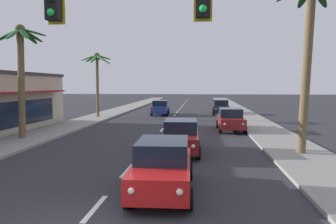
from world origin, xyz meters
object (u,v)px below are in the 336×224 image
at_px(sedan_lead_at_stop_bar, 163,166).
at_px(sedan_third_in_queue, 181,136).
at_px(sedan_oncoming_far, 160,108).
at_px(palm_right_second, 309,39).
at_px(traffic_signal_mast, 208,22).
at_px(palm_left_third, 97,69).
at_px(sedan_parked_nearest_kerb, 221,107).
at_px(palm_left_second, 21,62).
at_px(sedan_parked_mid_kerb, 230,119).

relative_size(sedan_lead_at_stop_bar, sedan_third_in_queue, 1.00).
distance_m(sedan_oncoming_far, palm_right_second, 22.94).
bearing_deg(sedan_third_in_queue, traffic_signal_mast, -82.57).
bearing_deg(sedan_oncoming_far, palm_right_second, -64.53).
distance_m(traffic_signal_mast, sedan_lead_at_stop_bar, 5.00).
bearing_deg(palm_left_third, sedan_parked_nearest_kerb, 23.69).
bearing_deg(palm_left_second, sedan_parked_mid_kerb, 22.49).
distance_m(sedan_lead_at_stop_bar, sedan_oncoming_far, 26.43).
distance_m(traffic_signal_mast, palm_left_third, 27.30).
height_order(traffic_signal_mast, sedan_parked_mid_kerb, traffic_signal_mast).
relative_size(sedan_oncoming_far, palm_right_second, 0.53).
bearing_deg(sedan_third_in_queue, sedan_oncoming_far, 100.08).
distance_m(sedan_third_in_queue, palm_left_second, 11.15).
relative_size(sedan_lead_at_stop_bar, sedan_parked_nearest_kerb, 1.00).
distance_m(traffic_signal_mast, sedan_oncoming_far, 29.56).
distance_m(sedan_oncoming_far, palm_left_second, 18.98).
bearing_deg(sedan_third_in_queue, palm_left_second, 164.61).
xyz_separation_m(traffic_signal_mast, palm_left_second, (-11.17, 11.51, 0.02)).
bearing_deg(sedan_lead_at_stop_bar, sedan_parked_mid_kerb, 76.40).
xyz_separation_m(traffic_signal_mast, palm_right_second, (4.92, 8.65, 0.79)).
bearing_deg(palm_right_second, sedan_parked_mid_kerb, 108.63).
bearing_deg(sedan_parked_mid_kerb, sedan_third_in_queue, -111.48).
relative_size(sedan_parked_nearest_kerb, palm_left_second, 0.63).
xyz_separation_m(palm_left_second, palm_left_third, (0.35, 13.55, 0.18)).
bearing_deg(sedan_lead_at_stop_bar, palm_left_third, 112.93).
bearing_deg(sedan_lead_at_stop_bar, sedan_oncoming_far, 97.32).
distance_m(sedan_parked_nearest_kerb, palm_right_second, 22.82).
xyz_separation_m(sedan_lead_at_stop_bar, palm_left_third, (-9.47, 22.37, 4.19)).
height_order(sedan_parked_mid_kerb, palm_left_second, palm_left_second).
height_order(traffic_signal_mast, sedan_lead_at_stop_bar, traffic_signal_mast).
bearing_deg(palm_right_second, palm_left_third, 133.82).
distance_m(sedan_parked_mid_kerb, palm_left_third, 15.80).
distance_m(sedan_parked_nearest_kerb, sedan_parked_mid_kerb, 13.80).
height_order(traffic_signal_mast, sedan_oncoming_far, traffic_signal_mast).
xyz_separation_m(sedan_lead_at_stop_bar, sedan_third_in_queue, (0.21, 6.06, 0.00)).
bearing_deg(sedan_lead_at_stop_bar, sedan_parked_nearest_kerb, 82.67).
xyz_separation_m(traffic_signal_mast, sedan_parked_mid_kerb, (2.11, 17.01, -4.00)).
relative_size(sedan_lead_at_stop_bar, palm_left_third, 0.67).
distance_m(sedan_oncoming_far, sedan_parked_nearest_kerb, 7.23).
relative_size(sedan_lead_at_stop_bar, sedan_parked_mid_kerb, 1.00).
xyz_separation_m(sedan_third_in_queue, sedan_oncoming_far, (-3.58, 20.16, 0.00)).
bearing_deg(sedan_parked_nearest_kerb, traffic_signal_mast, -94.19).
distance_m(sedan_lead_at_stop_bar, sedan_third_in_queue, 6.06).
xyz_separation_m(sedan_third_in_queue, palm_right_second, (6.07, -0.10, 4.79)).
relative_size(traffic_signal_mast, palm_left_second, 1.48).
bearing_deg(traffic_signal_mast, sedan_parked_mid_kerb, 82.93).
bearing_deg(traffic_signal_mast, sedan_third_in_queue, 97.43).
bearing_deg(palm_left_second, sedan_oncoming_far, 69.68).
bearing_deg(sedan_parked_mid_kerb, sedan_parked_nearest_kerb, 89.38).
height_order(sedan_third_in_queue, palm_right_second, palm_right_second).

